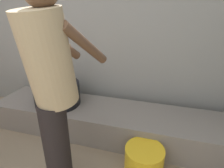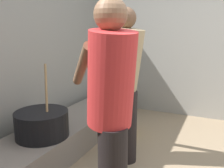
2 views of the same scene
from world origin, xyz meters
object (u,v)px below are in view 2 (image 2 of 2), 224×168
object	(u,v)px
cooking_pot_main	(42,124)
bucket_yellow_plastic	(122,124)
cook_in_tan_shirt	(125,77)
cook_in_red_shirt	(111,105)

from	to	relation	value
cooking_pot_main	bucket_yellow_plastic	xyz separation A→B (m)	(1.10, -0.41, -0.33)
cook_in_tan_shirt	cook_in_red_shirt	bearing A→B (deg)	-163.89
cooking_pot_main	cook_in_tan_shirt	size ratio (longest dim) A/B	0.45
cook_in_tan_shirt	bucket_yellow_plastic	size ratio (longest dim) A/B	4.58
cooking_pot_main	cook_in_red_shirt	xyz separation A→B (m)	(-0.41, -0.96, 0.44)
cook_in_tan_shirt	cooking_pot_main	bearing A→B (deg)	122.82
cooking_pot_main	cook_in_red_shirt	size ratio (longest dim) A/B	0.46
cooking_pot_main	cook_in_red_shirt	world-z (taller)	cook_in_red_shirt
cook_in_tan_shirt	bucket_yellow_plastic	distance (m)	1.06
cook_in_red_shirt	bucket_yellow_plastic	bearing A→B (deg)	20.09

